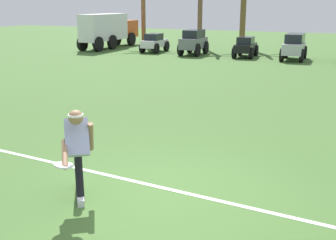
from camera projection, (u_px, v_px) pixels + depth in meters
ground_plane at (160, 195)px, 6.42m from camera, size 80.00×80.00×0.00m
field_line_paint at (167, 189)px, 6.64m from camera, size 20.38×1.32×0.01m
frisbee_thrower at (77, 148)px, 6.13m from camera, size 0.65×1.05×1.40m
frisbee_in_flight at (64, 165)px, 5.63m from camera, size 0.37×0.37×0.06m
parked_car_slot_a at (154, 42)px, 25.41m from camera, size 1.17×2.23×1.10m
parked_car_slot_b at (194, 42)px, 23.99m from camera, size 1.27×2.40×1.40m
parked_car_slot_c at (246, 47)px, 22.96m from camera, size 1.23×2.26×1.10m
parked_car_slot_d at (294, 46)px, 21.74m from camera, size 1.24×2.44×1.34m
box_truck at (109, 29)px, 27.53m from camera, size 1.56×5.94×2.20m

